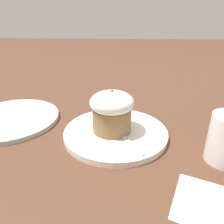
# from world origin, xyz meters

# --- Properties ---
(ground_plane) EXTENTS (4.00, 4.00, 0.00)m
(ground_plane) POSITION_xyz_m (0.00, 0.00, 0.00)
(ground_plane) COLOR #513323
(dessert_plate) EXTENTS (0.26, 0.26, 0.02)m
(dessert_plate) POSITION_xyz_m (0.00, 0.00, 0.01)
(dessert_plate) COLOR white
(dessert_plate) RESTS_ON ground_plane
(carrot_cake) EXTENTS (0.11, 0.11, 0.11)m
(carrot_cake) POSITION_xyz_m (0.00, 0.01, 0.07)
(carrot_cake) COLOR olive
(carrot_cake) RESTS_ON dessert_plate
(spoon) EXTENTS (0.12, 0.08, 0.01)m
(spoon) POSITION_xyz_m (-0.03, -0.02, 0.02)
(spoon) COLOR silver
(spoon) RESTS_ON dessert_plate
(side_plate) EXTENTS (0.27, 0.27, 0.01)m
(side_plate) POSITION_xyz_m (0.06, 0.31, 0.01)
(side_plate) COLOR #B2B7BC
(side_plate) RESTS_ON ground_plane
(paper_napkin) EXTENTS (0.14, 0.13, 0.00)m
(paper_napkin) POSITION_xyz_m (-0.21, -0.16, 0.00)
(paper_napkin) COLOR white
(paper_napkin) RESTS_ON ground_plane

